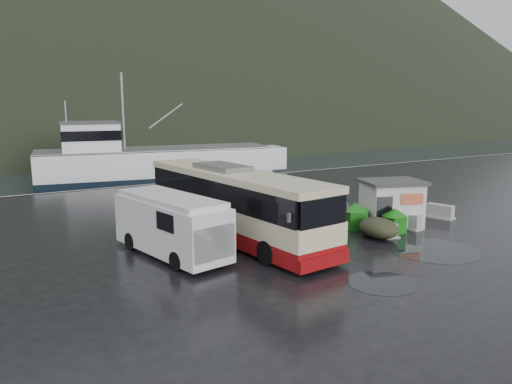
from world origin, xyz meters
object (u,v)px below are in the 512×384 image
waste_bin_left (355,229)px  white_van (172,255)px  jersey_barrier_a (387,235)px  waste_bin_right (394,233)px  fishing_trawler (157,168)px  jersey_barrier_b (440,218)px  dome_tent (378,237)px  coach_bus (235,238)px  ticket_kiosk (390,225)px  jersey_barrier_c (408,228)px

waste_bin_left → white_van: bearing=177.2°
waste_bin_left → jersey_barrier_a: bearing=-75.6°
jersey_barrier_a → waste_bin_right: bearing=16.2°
waste_bin_right → fishing_trawler: fishing_trawler is taller
waste_bin_left → jersey_barrier_b: waste_bin_left is taller
jersey_barrier_a → jersey_barrier_b: 5.80m
dome_tent → jersey_barrier_a: bearing=3.6°
coach_bus → jersey_barrier_a: bearing=-32.7°
waste_bin_right → ticket_kiosk: size_ratio=0.40×
coach_bus → waste_bin_left: size_ratio=9.00×
dome_tent → white_van: bearing=166.4°
white_van → jersey_barrier_b: size_ratio=4.04×
coach_bus → dome_tent: coach_bus is taller
ticket_kiosk → waste_bin_left: bearing=-174.2°
jersey_barrier_c → white_van: bearing=171.6°
white_van → ticket_kiosk: size_ratio=2.02×
waste_bin_right → dome_tent: 1.39m
coach_bus → dome_tent: 7.49m
jersey_barrier_a → fishing_trawler: (-1.62, 31.86, 0.00)m
dome_tent → jersey_barrier_c: (2.76, 0.57, 0.00)m
waste_bin_left → fishing_trawler: size_ratio=0.05×
waste_bin_left → waste_bin_right: 2.12m
white_van → jersey_barrier_a: bearing=-24.1°
waste_bin_left → jersey_barrier_c: (2.60, -1.42, 0.00)m
coach_bus → waste_bin_left: (6.73, -1.61, 0.00)m
waste_bin_left → jersey_barrier_b: size_ratio=0.88×
waste_bin_right → jersey_barrier_b: 5.07m
jersey_barrier_b → fishing_trawler: (-7.28, 30.55, 0.00)m
dome_tent → jersey_barrier_b: 6.46m
jersey_barrier_c → coach_bus: bearing=162.0°
white_van → waste_bin_left: bearing=-14.3°
white_van → fishing_trawler: fishing_trawler is taller
white_van → jersey_barrier_c: 13.32m
white_van → waste_bin_right: bearing=-22.4°
waste_bin_right → ticket_kiosk: (1.05, 1.29, 0.00)m
white_van → fishing_trawler: size_ratio=0.24×
waste_bin_left → jersey_barrier_c: bearing=-28.7°
ticket_kiosk → jersey_barrier_a: ticket_kiosk is taller
coach_bus → fishing_trawler: fishing_trawler is taller
coach_bus → white_van: coach_bus is taller
coach_bus → ticket_kiosk: coach_bus is taller
waste_bin_right → jersey_barrier_c: (1.40, 0.32, 0.00)m
waste_bin_left → dome_tent: (-0.16, -1.99, 0.00)m
white_van → jersey_barrier_a: (11.07, -2.47, 0.00)m
jersey_barrier_b → waste_bin_left: bearing=174.0°
dome_tent → jersey_barrier_a: 0.66m
dome_tent → ticket_kiosk: (2.42, 1.54, 0.00)m
waste_bin_left → fishing_trawler: bearing=92.2°
white_van → dome_tent: 10.71m
jersey_barrier_c → jersey_barrier_b: bearing=12.3°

